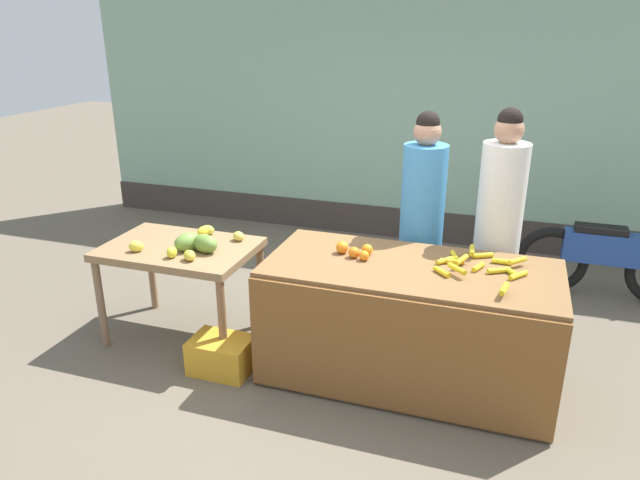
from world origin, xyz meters
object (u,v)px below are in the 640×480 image
vendor_woman_white_shirt (498,231)px  parked_motorcycle (608,259)px  produce_crate (222,355)px  vendor_woman_blue_shirt (421,226)px  produce_sack (314,281)px

vendor_woman_white_shirt → parked_motorcycle: 1.59m
produce_crate → vendor_woman_blue_shirt: bearing=40.8°
vendor_woman_white_shirt → produce_sack: bearing=175.3°
produce_crate → parked_motorcycle: bearing=38.2°
produce_sack → vendor_woman_white_shirt: bearing=-4.7°
vendor_woman_blue_shirt → produce_crate: vendor_woman_blue_shirt is taller
vendor_woman_white_shirt → produce_sack: size_ratio=3.59×
parked_motorcycle → produce_sack: parked_motorcycle is taller
vendor_woman_white_shirt → produce_crate: (-1.82, -1.06, -0.81)m
vendor_woman_white_shirt → produce_crate: 2.26m
vendor_woman_blue_shirt → vendor_woman_white_shirt: vendor_woman_white_shirt is taller
vendor_woman_blue_shirt → produce_sack: 1.15m
produce_crate → produce_sack: bearing=75.4°
vendor_woman_blue_shirt → produce_sack: vendor_woman_blue_shirt is taller
parked_motorcycle → vendor_woman_blue_shirt: bearing=-144.2°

